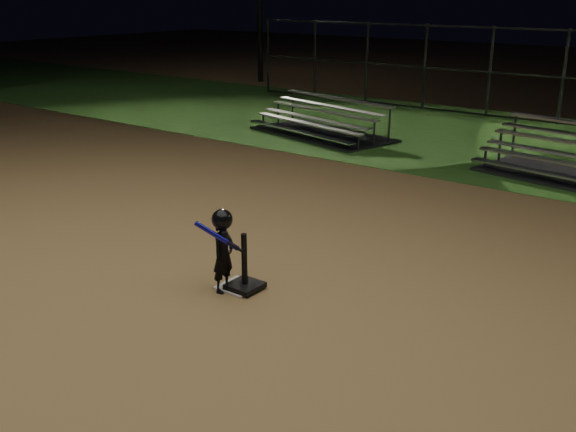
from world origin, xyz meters
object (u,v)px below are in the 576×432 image
(batting_tee, at_px, (245,279))
(child_batter, at_px, (223,248))
(home_plate, at_px, (238,286))
(bleacher_left, at_px, (321,128))

(batting_tee, relative_size, child_batter, 0.68)
(home_plate, height_order, batting_tee, batting_tee)
(home_plate, bearing_deg, child_batter, -113.90)
(home_plate, xyz_separation_m, bleacher_left, (-4.25, 7.96, 0.17))
(home_plate, bearing_deg, batting_tee, -1.50)
(batting_tee, bearing_deg, child_batter, -137.53)
(child_batter, bearing_deg, home_plate, -30.02)
(home_plate, relative_size, batting_tee, 0.65)
(child_batter, bearing_deg, bleacher_left, 21.04)
(bleacher_left, bearing_deg, child_batter, -49.71)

